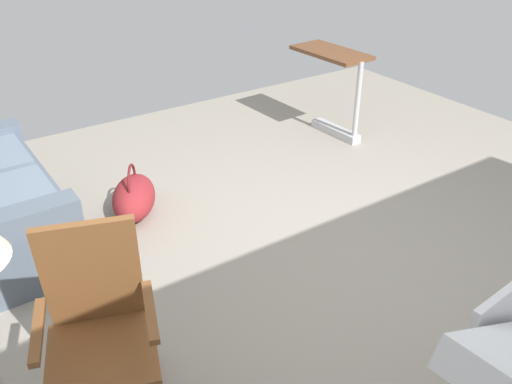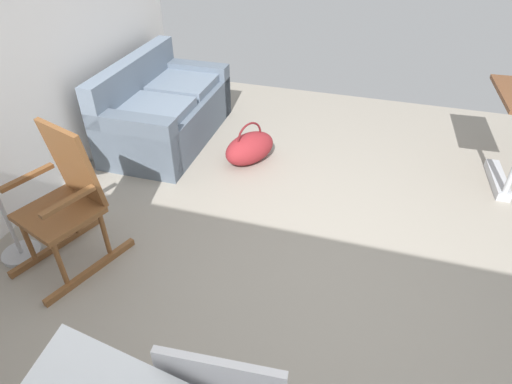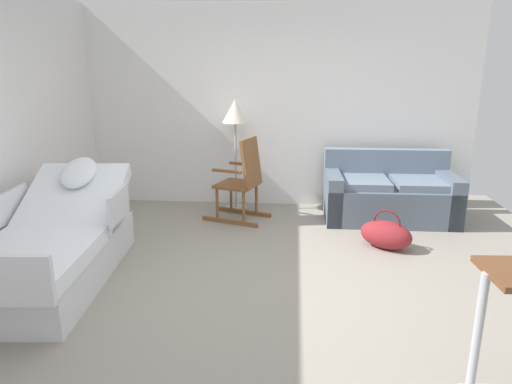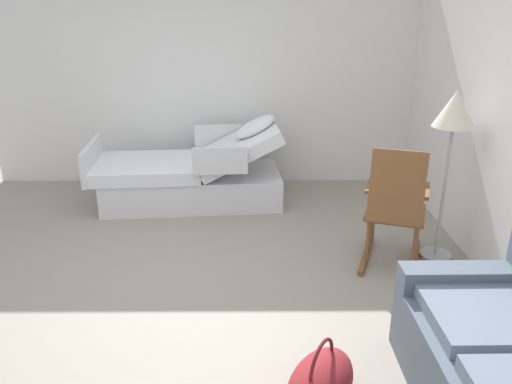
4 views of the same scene
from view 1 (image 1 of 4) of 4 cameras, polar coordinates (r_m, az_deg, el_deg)
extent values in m
plane|color=gray|center=(3.89, 8.33, -6.47)|extent=(6.40, 6.40, 0.00)
cube|color=silver|center=(2.71, 24.68, -11.09)|extent=(0.08, 0.56, 0.28)
cube|color=slate|center=(3.84, -25.08, -1.10)|extent=(0.68, 0.65, 0.10)
cube|color=slate|center=(3.64, -23.91, -6.16)|extent=(0.19, 0.85, 0.60)
cylinder|color=brown|center=(2.88, -11.36, -15.79)|extent=(0.04, 0.04, 0.40)
cylinder|color=brown|center=(2.91, -19.20, -16.65)|extent=(0.04, 0.04, 0.40)
cube|color=brown|center=(2.62, -15.76, -16.05)|extent=(0.59, 0.60, 0.04)
cube|color=brown|center=(2.58, -16.77, -8.22)|extent=(0.25, 0.45, 0.60)
cube|color=brown|center=(2.45, -11.00, -12.11)|extent=(0.38, 0.17, 0.03)
cube|color=brown|center=(2.49, -21.87, -13.32)|extent=(0.38, 0.17, 0.03)
cube|color=#B2B5BA|center=(5.71, 8.31, 6.36)|extent=(0.61, 0.15, 0.08)
cylinder|color=black|center=(5.55, 10.18, 5.38)|extent=(0.07, 0.07, 0.06)
cylinder|color=black|center=(5.88, 6.53, 7.10)|extent=(0.07, 0.07, 0.06)
cylinder|color=#B2B5BA|center=(5.39, 10.58, 9.44)|extent=(0.05, 0.05, 0.74)
cube|color=brown|center=(5.54, 7.87, 14.25)|extent=(0.82, 0.44, 0.04)
ellipsoid|color=maroon|center=(4.32, -12.64, -0.59)|extent=(0.64, 0.56, 0.30)
torus|color=maroon|center=(4.25, -12.83, 0.92)|extent=(0.27, 0.17, 0.30)
camera|label=2|loc=(2.38, 60.14, 16.95)|focal=30.39mm
camera|label=3|loc=(6.44, 35.45, 21.33)|focal=31.88mm
camera|label=4|loc=(6.01, -20.64, 26.79)|focal=35.60mm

